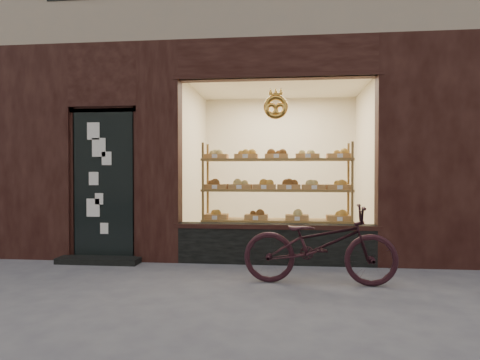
# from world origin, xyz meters

# --- Properties ---
(ground) EXTENTS (90.00, 90.00, 0.00)m
(ground) POSITION_xyz_m (0.00, 0.00, 0.00)
(ground) COLOR #4C4C57
(display_shelf) EXTENTS (2.20, 0.45, 1.70)m
(display_shelf) POSITION_xyz_m (0.45, 2.55, 0.89)
(display_shelf) COLOR olive
(display_shelf) RESTS_ON ground
(bicycle) EXTENTS (1.74, 0.67, 0.90)m
(bicycle) POSITION_xyz_m (0.97, 1.09, 0.45)
(bicycle) COLOR black
(bicycle) RESTS_ON ground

